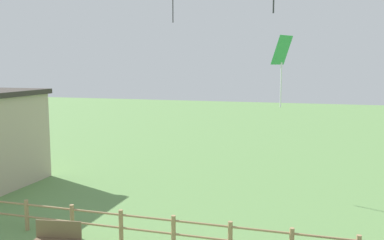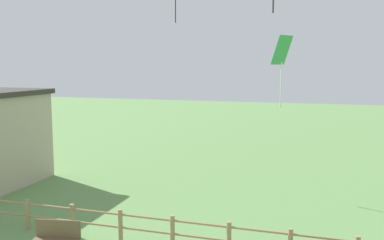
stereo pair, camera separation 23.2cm
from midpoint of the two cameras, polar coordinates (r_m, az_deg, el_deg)
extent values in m
cylinder|color=#9E7F56|center=(16.10, -20.68, -11.67)|extent=(0.14, 0.14, 1.07)
cylinder|color=#9E7F56|center=(15.11, -15.23, -12.71)|extent=(0.14, 0.14, 1.07)
cylinder|color=#9E7F56|center=(14.28, -9.04, -13.75)|extent=(0.14, 0.14, 1.07)
cylinder|color=#9E7F56|center=(13.62, -2.11, -14.73)|extent=(0.14, 0.14, 1.07)
cylinder|color=#9E7F56|center=(13.17, 5.47, -15.55)|extent=(0.14, 0.14, 1.07)
cylinder|color=#9E7F56|center=(13.48, -2.12, -13.25)|extent=(21.32, 0.07, 0.07)
cylinder|color=#9E7F56|center=(13.64, -2.11, -14.94)|extent=(21.32, 0.07, 0.07)
cube|color=brown|center=(13.84, -16.95, -13.68)|extent=(1.40, 0.29, 0.55)
cube|color=green|center=(14.41, 12.37, 9.10)|extent=(0.67, 0.80, 0.94)
cylinder|color=white|center=(14.42, 12.24, 4.57)|extent=(0.05, 0.05, 1.49)
cylinder|color=black|center=(23.35, -1.93, 15.69)|extent=(0.05, 0.05, 2.33)
camera|label=1|loc=(0.12, -89.55, 0.06)|focal=40.00mm
camera|label=2|loc=(0.12, 90.45, -0.06)|focal=40.00mm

